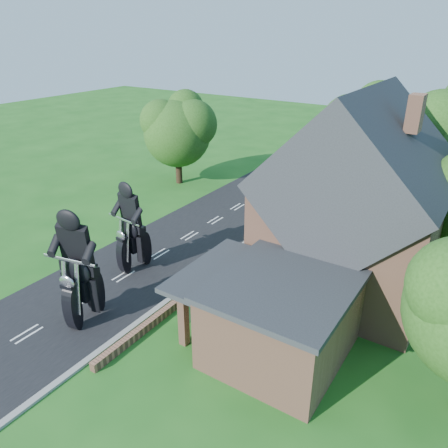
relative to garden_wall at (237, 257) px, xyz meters
The scene contains 16 objects.
ground 6.60m from the garden_wall, 130.70° to the right, with size 120.00×120.00×0.00m, color #1B5718.
road 6.60m from the garden_wall, 130.70° to the right, with size 7.00×80.00×0.02m, color black.
kerb 5.04m from the garden_wall, 97.41° to the right, with size 0.30×80.00×0.12m, color gray.
garden_wall is the anchor object (origin of this frame).
house 7.52m from the garden_wall, ahead, with size 9.54×8.64×10.24m.
annex 8.19m from the garden_wall, 46.16° to the right, with size 7.05×5.94×3.44m.
tree_behind_left 13.88m from the garden_wall, 72.34° to the left, with size 6.94×6.40×9.16m.
tree_far_road 15.13m from the garden_wall, 140.77° to the left, with size 6.08×5.60×7.84m.
shrub_a 6.09m from the garden_wall, 80.54° to the right, with size 0.90×0.90×1.10m, color #11361A.
shrub_b 3.66m from the garden_wall, 74.05° to the right, with size 0.90×0.90×1.10m, color #11361A.
shrub_c 1.46m from the garden_wall, 45.00° to the right, with size 0.90×0.90×1.10m, color #11361A.
shrub_d 4.14m from the garden_wall, 75.96° to the left, with size 0.90×0.90×1.10m, color #11361A.
shrub_e 6.59m from the garden_wall, 81.25° to the left, with size 0.90×0.90×1.10m, color #11361A.
shrub_f 9.06m from the garden_wall, 83.66° to the left, with size 0.90×0.90×1.10m, color #11361A.
motorcycle_lead 9.26m from the garden_wall, 108.35° to the right, with size 0.46×1.83×1.70m, color black, non-canonical shape.
motorcycle_follow 5.94m from the garden_wall, 137.44° to the right, with size 0.42×1.68×1.56m, color black, non-canonical shape.
Camera 1 is at (16.05, -14.31, 12.64)m, focal length 35.00 mm.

